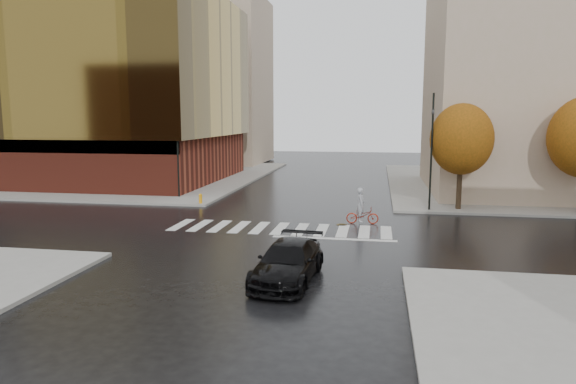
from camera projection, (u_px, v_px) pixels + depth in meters
name	position (u px, v px, depth m)	size (l,w,h in m)	color
ground	(278.00, 231.00, 26.50)	(120.00, 120.00, 0.00)	black
sidewalk_nw	(110.00, 175.00, 50.54)	(30.00, 30.00, 0.15)	gray
sidewalk_ne	(569.00, 185.00, 43.36)	(30.00, 30.00, 0.15)	gray
crosswalk	(280.00, 228.00, 26.98)	(12.00, 3.00, 0.01)	silver
office_glass	(78.00, 89.00, 46.57)	(27.00, 19.00, 16.00)	maroon
building_ne_tan	(541.00, 72.00, 38.81)	(16.00, 16.00, 18.00)	tan
building_nw_far	(209.00, 81.00, 63.79)	(14.00, 12.00, 20.00)	tan
tree_ne_a	(461.00, 139.00, 31.34)	(3.80, 3.80, 6.50)	black
sedan	(288.00, 262.00, 18.30)	(1.96, 4.82, 1.40)	black
cyclist	(362.00, 211.00, 28.12)	(1.78, 0.70, 1.99)	#9B1F0E
traffic_light_nw	(178.00, 146.00, 36.25)	(0.18, 0.15, 6.54)	black
traffic_light_ne	(432.00, 144.00, 31.06)	(0.20, 0.22, 7.09)	black
fire_hydrant	(200.00, 198.00, 33.87)	(0.23, 0.23, 0.65)	orange
manhole	(342.00, 225.00, 27.91)	(0.58, 0.58, 0.01)	#4F3E1C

